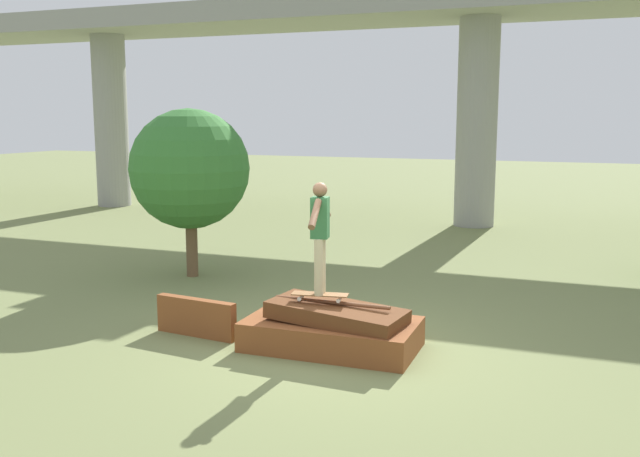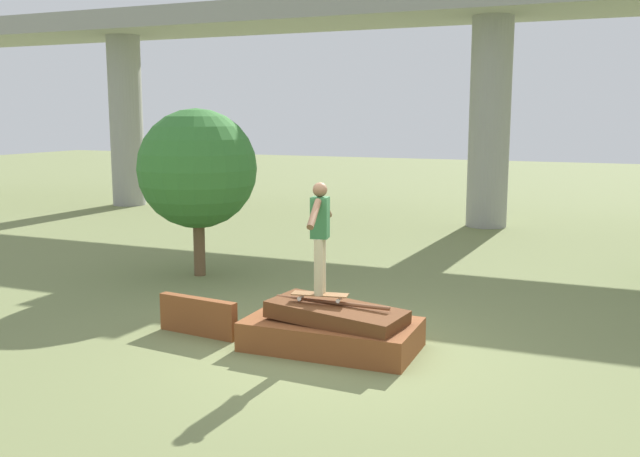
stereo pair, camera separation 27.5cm
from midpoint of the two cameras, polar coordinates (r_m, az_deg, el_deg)
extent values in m
plane|color=olive|center=(9.59, 1.76, -9.56)|extent=(80.00, 80.00, 0.00)
cube|color=brown|center=(9.53, 1.76, -8.46)|extent=(2.27, 1.26, 0.39)
cube|color=#5B3319|center=(9.37, 2.19, -6.84)|extent=(1.86, 1.01, 0.30)
cylinder|color=brown|center=(9.41, 1.78, -5.93)|extent=(1.60, 0.05, 0.05)
cube|color=brown|center=(10.20, -8.97, -6.95)|extent=(1.28, 0.27, 0.53)
cube|color=brown|center=(9.40, 0.84, -5.28)|extent=(0.77, 0.34, 0.01)
cylinder|color=silver|center=(9.45, 2.50, -5.55)|extent=(0.06, 0.04, 0.05)
cylinder|color=silver|center=(9.28, 2.30, -5.82)|extent=(0.06, 0.04, 0.05)
cylinder|color=silver|center=(9.55, -0.58, -5.38)|extent=(0.06, 0.04, 0.05)
cylinder|color=silver|center=(9.38, -0.83, -5.64)|extent=(0.06, 0.04, 0.05)
cylinder|color=#C6B78E|center=(9.39, 0.95, -2.92)|extent=(0.12, 0.12, 0.74)
cylinder|color=#C6B78E|center=(9.23, 0.74, -3.13)|extent=(0.12, 0.12, 0.74)
cube|color=#2D6638|center=(9.20, 0.86, 0.87)|extent=(0.25, 0.25, 0.54)
sphere|color=brown|center=(9.15, 0.86, 3.12)|extent=(0.19, 0.19, 0.19)
cylinder|color=brown|center=(9.50, 1.27, 1.70)|extent=(0.17, 0.50, 0.35)
cylinder|color=brown|center=(8.87, 0.42, 1.17)|extent=(0.17, 0.50, 0.35)
cube|color=gray|center=(20.25, 14.15, 17.03)|extent=(44.00, 3.39, 0.60)
cylinder|color=gray|center=(25.07, -14.94, 8.27)|extent=(1.10, 1.10, 5.64)
cylinder|color=gray|center=(20.05, 13.80, 8.17)|extent=(1.10, 1.10, 5.64)
cylinder|color=brown|center=(13.84, -9.07, -1.48)|extent=(0.22, 0.22, 1.10)
sphere|color=#387A33|center=(13.64, -9.23, 4.75)|extent=(2.25, 2.25, 2.25)
camera|label=1|loc=(0.14, -89.15, 0.14)|focal=40.00mm
camera|label=2|loc=(0.14, 90.85, -0.14)|focal=40.00mm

